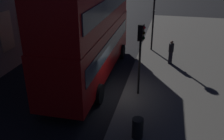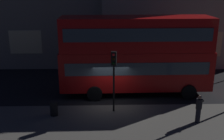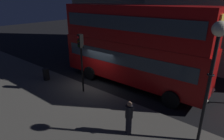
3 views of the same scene
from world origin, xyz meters
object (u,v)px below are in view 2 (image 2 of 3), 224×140
at_px(litter_bin, 54,108).
at_px(traffic_light_near_kerb, 114,69).
at_px(double_decker_bus, 136,52).
at_px(pedestrian, 199,109).

bearing_deg(litter_bin, traffic_light_near_kerb, 7.04).
height_order(double_decker_bus, traffic_light_near_kerb, double_decker_bus).
xyz_separation_m(double_decker_bus, traffic_light_near_kerb, (-1.72, -3.29, -0.24)).
height_order(double_decker_bus, pedestrian, double_decker_bus).
relative_size(pedestrian, litter_bin, 1.89).
bearing_deg(litter_bin, pedestrian, -7.64).
distance_m(traffic_light_near_kerb, pedestrian, 5.56).
xyz_separation_m(traffic_light_near_kerb, pedestrian, (4.94, -1.63, -1.96)).
relative_size(traffic_light_near_kerb, pedestrian, 2.30).
relative_size(double_decker_bus, traffic_light_near_kerb, 2.81).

